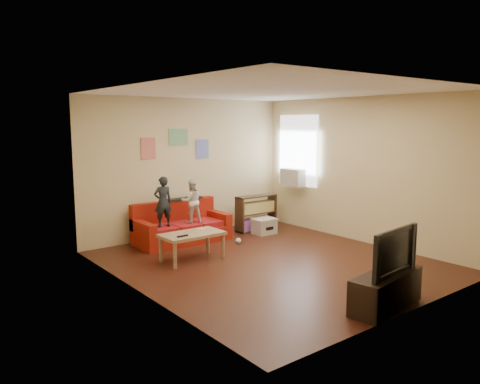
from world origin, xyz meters
TOP-DOWN VIEW (x-y plane):
  - room_shell at (0.00, 0.00)m, footprint 4.52×5.02m
  - sofa at (-0.44, 2.06)m, footprint 1.77×0.81m
  - child_a at (-0.89, 1.90)m, footprint 0.36×0.26m
  - child_b at (-0.29, 1.90)m, footprint 0.46×0.40m
  - coffee_table at (-0.93, 0.87)m, footprint 1.01×0.56m
  - remote at (-1.18, 0.75)m, footprint 0.19×0.06m
  - game_controller at (-0.73, 0.92)m, footprint 0.15×0.09m
  - bookshelf at (1.29, 1.91)m, footprint 0.91×0.27m
  - window at (2.22, 1.65)m, footprint 0.04×1.08m
  - ac_unit at (2.10, 1.65)m, footprint 0.28×0.55m
  - artwork_left at (-0.85, 2.48)m, footprint 0.30×0.01m
  - artwork_center at (-0.20, 2.48)m, footprint 0.42×0.01m
  - artwork_right at (0.35, 2.48)m, footprint 0.30×0.01m
  - file_box at (1.20, 1.54)m, footprint 0.46×0.35m
  - tv_stand at (-0.14, -2.25)m, footprint 1.20×0.54m
  - television at (-0.14, -2.25)m, footprint 0.98×0.24m
  - tissue at (0.31, 1.25)m, footprint 0.13×0.13m

SIDE VIEW (x-z plane):
  - tissue at x=0.31m, z-range 0.00..0.11m
  - file_box at x=1.20m, z-range 0.00..0.32m
  - tv_stand at x=-0.14m, z-range 0.00..0.43m
  - sofa at x=-0.44m, z-range -0.13..0.65m
  - bookshelf at x=1.29m, z-range -0.04..0.69m
  - coffee_table at x=-0.93m, z-range 0.16..0.62m
  - remote at x=-1.18m, z-range 0.45..0.48m
  - game_controller at x=-0.73m, z-range 0.45..0.49m
  - television at x=-0.14m, z-range 0.43..0.99m
  - child_b at x=-0.29m, z-range 0.37..1.18m
  - child_a at x=-0.89m, z-range 0.37..1.28m
  - ac_unit at x=2.10m, z-range 0.91..1.26m
  - room_shell at x=0.00m, z-range -0.01..2.71m
  - window at x=2.22m, z-range 0.90..2.38m
  - artwork_right at x=0.35m, z-range 1.51..1.89m
  - artwork_left at x=-0.85m, z-range 1.55..1.95m
  - artwork_center at x=-0.20m, z-range 1.79..2.11m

